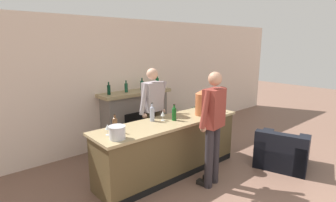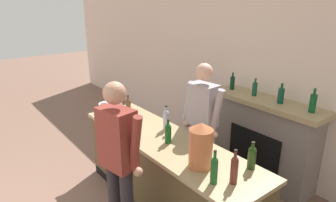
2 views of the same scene
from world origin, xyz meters
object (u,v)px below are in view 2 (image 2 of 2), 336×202
person_customer (119,162)px  wine_glass_front_left (168,126)px  wine_bottle_rose_blush (234,169)px  wine_bottle_riesling_slim (168,132)px  wine_bottle_merlot_tall (252,157)px  fireplace_stone (264,139)px  person_bartender (202,126)px  wine_bottle_cabernet_heavy (166,119)px  copper_dispenser (201,145)px  wine_glass_by_dispenser (121,104)px  wine_bottle_port_short (128,106)px  wine_bottle_burgundy_dark (214,169)px  ice_bucket_steel (107,109)px

person_customer → wine_glass_front_left: bearing=110.4°
wine_bottle_rose_blush → wine_bottle_riesling_slim: (-0.99, 0.03, -0.02)m
wine_bottle_merlot_tall → fireplace_stone: bearing=119.1°
person_bartender → wine_bottle_cabernet_heavy: person_bartender is taller
fireplace_stone → copper_dispenser: 1.76m
fireplace_stone → person_customer: bearing=-92.0°
fireplace_stone → wine_bottle_cabernet_heavy: fireplace_stone is taller
wine_bottle_riesling_slim → wine_glass_by_dispenser: 1.22m
person_customer → wine_bottle_port_short: (-1.23, 0.83, 0.05)m
wine_bottle_merlot_tall → wine_glass_by_dispenser: bearing=-174.0°
copper_dispenser → wine_glass_front_left: 0.79m
wine_bottle_merlot_tall → wine_bottle_rose_blush: bearing=-79.9°
wine_bottle_burgundy_dark → wine_bottle_merlot_tall: (0.05, 0.47, -0.01)m
wine_bottle_port_short → wine_bottle_cabernet_heavy: wine_bottle_cabernet_heavy is taller
person_customer → wine_bottle_rose_blush: 1.09m
wine_bottle_port_short → wine_bottle_cabernet_heavy: 0.77m
wine_bottle_cabernet_heavy → wine_bottle_burgundy_dark: 1.26m
wine_bottle_rose_blush → person_customer: bearing=-140.6°
fireplace_stone → wine_glass_front_left: 1.56m
copper_dispenser → wine_glass_front_left: copper_dispenser is taller
person_customer → ice_bucket_steel: 1.46m
wine_glass_by_dispenser → wine_glass_front_left: bearing=2.4°
copper_dispenser → wine_bottle_port_short: size_ratio=1.68×
copper_dispenser → wine_bottle_cabernet_heavy: size_ratio=1.47×
person_customer → wine_glass_front_left: (-0.31, 0.84, 0.05)m
person_customer → person_bartender: size_ratio=1.02×
person_bartender → wine_bottle_riesling_slim: size_ratio=6.37×
fireplace_stone → wine_bottle_rose_blush: (0.76, -1.59, 0.47)m
wine_bottle_rose_blush → wine_bottle_merlot_tall: size_ratio=1.18×
wine_bottle_cabernet_heavy → ice_bucket_steel: bearing=-157.4°
wine_bottle_port_short → ice_bucket_steel: bearing=-114.0°
wine_bottle_merlot_tall → wine_glass_front_left: bearing=-170.6°
copper_dispenser → wine_bottle_burgundy_dark: (0.28, -0.10, -0.09)m
wine_bottle_burgundy_dark → wine_glass_by_dispenser: bearing=173.4°
ice_bucket_steel → wine_bottle_port_short: size_ratio=0.85×
wine_bottle_port_short → wine_bottle_burgundy_dark: (1.96, -0.28, 0.02)m
wine_glass_by_dispenser → wine_glass_front_left: wine_glass_front_left is taller
ice_bucket_steel → wine_glass_front_left: bearing=14.7°
wine_bottle_port_short → copper_dispenser: bearing=-6.3°
wine_bottle_riesling_slim → wine_glass_by_dispenser: (-1.21, 0.07, -0.01)m
wine_bottle_burgundy_dark → wine_bottle_rose_blush: 0.18m
person_bartender → wine_bottle_riesling_slim: (0.03, -0.56, 0.07)m
fireplace_stone → person_bartender: (-0.26, -0.99, 0.38)m
wine_bottle_cabernet_heavy → wine_bottle_merlot_tall: size_ratio=1.12×
wine_glass_front_left → wine_bottle_merlot_tall: bearing=9.4°
person_bartender → wine_glass_front_left: size_ratio=10.33×
ice_bucket_steel → person_customer: bearing=-22.8°
wine_bottle_merlot_tall → wine_bottle_burgundy_dark: bearing=-96.0°
ice_bucket_steel → wine_bottle_riesling_slim: bearing=7.5°
person_bartender → wine_bottle_merlot_tall: (0.96, -0.27, 0.08)m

